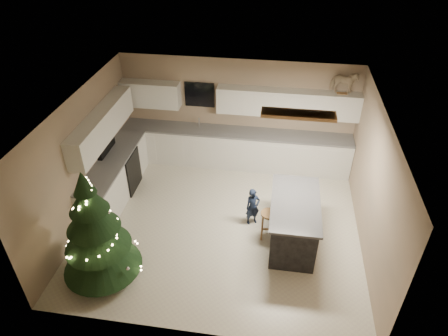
{
  "coord_description": "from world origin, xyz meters",
  "views": [
    {
      "loc": [
        0.96,
        -6.02,
        5.62
      ],
      "look_at": [
        0.0,
        0.35,
        1.15
      ],
      "focal_mm": 32.0,
      "sensor_mm": 36.0,
      "label": 1
    }
  ],
  "objects": [
    {
      "name": "ground_plane",
      "position": [
        0.0,
        0.0,
        0.0
      ],
      "size": [
        5.5,
        5.5,
        0.0
      ],
      "primitive_type": "plane",
      "color": "beige"
    },
    {
      "name": "christmas_tree",
      "position": [
        -1.85,
        -1.6,
        0.92
      ],
      "size": [
        1.39,
        1.35,
        2.23
      ],
      "rotation": [
        0.0,
        0.0,
        0.06
      ],
      "color": "#3F2816",
      "rests_on": "ground_plane"
    },
    {
      "name": "cabinetry",
      "position": [
        -0.91,
        1.65,
        0.76
      ],
      "size": [
        5.5,
        3.2,
        2.0
      ],
      "color": "silver",
      "rests_on": "ground_plane"
    },
    {
      "name": "island",
      "position": [
        1.42,
        -0.27,
        0.48
      ],
      "size": [
        0.9,
        1.7,
        0.95
      ],
      "color": "black",
      "rests_on": "ground_plane"
    },
    {
      "name": "bar_stool",
      "position": [
        0.96,
        -0.24,
        0.46
      ],
      "size": [
        0.32,
        0.32,
        0.61
      ],
      "rotation": [
        0.0,
        0.0,
        -0.39
      ],
      "color": "brown",
      "rests_on": "ground_plane"
    },
    {
      "name": "rocking_horse",
      "position": [
        2.3,
        2.33,
        2.26
      ],
      "size": [
        0.59,
        0.3,
        0.51
      ],
      "rotation": [
        0.0,
        0.0,
        1.5
      ],
      "color": "brown",
      "rests_on": "cabinetry"
    },
    {
      "name": "room_shell",
      "position": [
        0.02,
        0.0,
        1.75
      ],
      "size": [
        5.52,
        5.02,
        2.61
      ],
      "color": "tan",
      "rests_on": "ground_plane"
    },
    {
      "name": "toddler",
      "position": [
        0.62,
        0.13,
        0.41
      ],
      "size": [
        0.36,
        0.32,
        0.83
      ],
      "primitive_type": "imported",
      "rotation": [
        0.0,
        0.0,
        0.5
      ],
      "color": "#1A2138",
      "rests_on": "ground_plane"
    }
  ]
}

